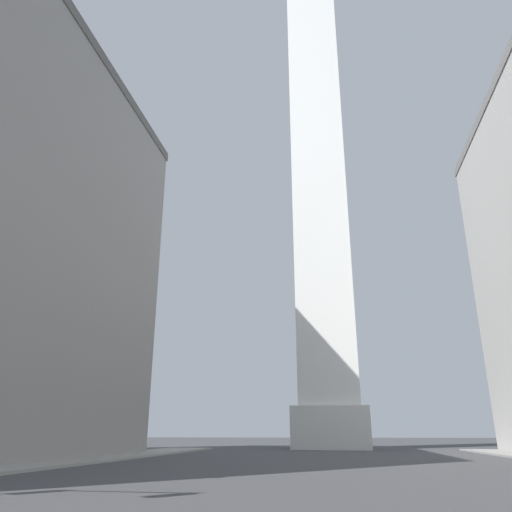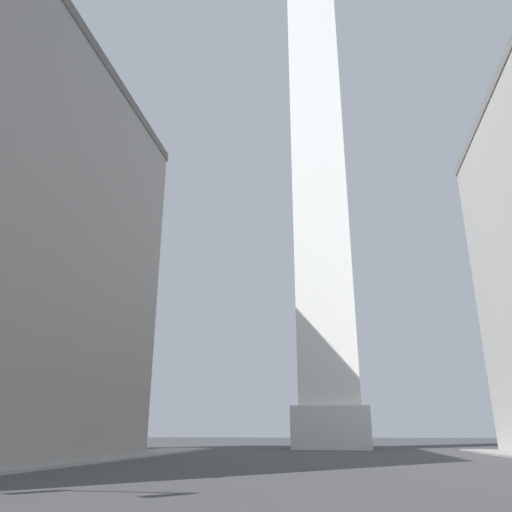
{
  "view_description": "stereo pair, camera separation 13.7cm",
  "coord_description": "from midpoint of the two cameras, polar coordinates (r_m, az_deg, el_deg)",
  "views": [
    {
      "loc": [
        1.32,
        -1.98,
        1.7
      ],
      "look_at": [
        -6.08,
        42.88,
        17.85
      ],
      "focal_mm": 35.0,
      "sensor_mm": 36.0,
      "label": 1
    },
    {
      "loc": [
        1.45,
        -1.95,
        1.7
      ],
      "look_at": [
        -6.08,
        42.88,
        17.85
      ],
      "focal_mm": 35.0,
      "sensor_mm": 36.0,
      "label": 2
    }
  ],
  "objects": [
    {
      "name": "obelisk",
      "position": [
        70.23,
        7.0,
        12.31
      ],
      "size": [
        8.42,
        8.42,
        79.51
      ],
      "color": "silver",
      "rests_on": "ground_plane"
    }
  ]
}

